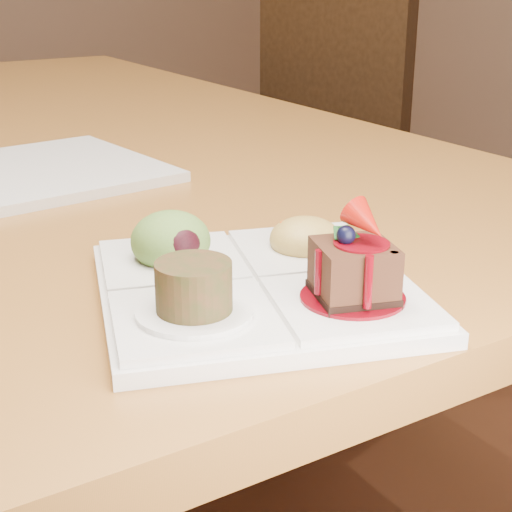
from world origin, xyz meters
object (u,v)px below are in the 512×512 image
chair_right (302,179)px  second_plate (40,172)px  sampler_plate (253,274)px  dining_table (23,171)px

chair_right → second_plate: 0.92m
chair_right → sampler_plate: bearing=128.5°
dining_table → sampler_plate: bearing=-92.4°
chair_right → second_plate: chair_right is taller
dining_table → second_plate: size_ratio=6.86×
sampler_plate → chair_right: bearing=71.1°
second_plate → dining_table: bearing=78.8°
dining_table → sampler_plate: size_ratio=6.07×
sampler_plate → second_plate: sampler_plate is taller
sampler_plate → dining_table: bearing=105.8°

